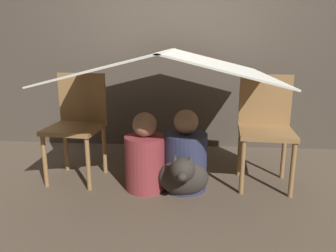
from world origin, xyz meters
name	(u,v)px	position (x,y,z in m)	size (l,w,h in m)	color
ground_plane	(167,185)	(0.00, 0.00, 0.00)	(8.80, 8.80, 0.00)	brown
wall_back	(176,32)	(0.00, 1.11, 1.25)	(7.00, 0.05, 2.50)	#4C4238
chair_left	(78,121)	(-0.78, 0.13, 0.50)	(0.46, 0.46, 0.89)	olive
chair_right	(265,124)	(0.79, 0.13, 0.50)	(0.45, 0.45, 0.89)	olive
sheet_canopy	(168,63)	(0.00, 0.06, 0.99)	(1.57, 1.49, 0.20)	silver
person_front	(145,158)	(-0.17, -0.07, 0.26)	(0.32, 0.32, 0.63)	maroon
person_second	(185,157)	(0.15, -0.05, 0.27)	(0.34, 0.34, 0.65)	#2D3351
dog	(183,176)	(0.13, -0.20, 0.17)	(0.39, 0.37, 0.38)	#332D28
floor_cushion	(171,173)	(0.02, 0.14, 0.05)	(0.35, 0.28, 0.10)	#4C7FB2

